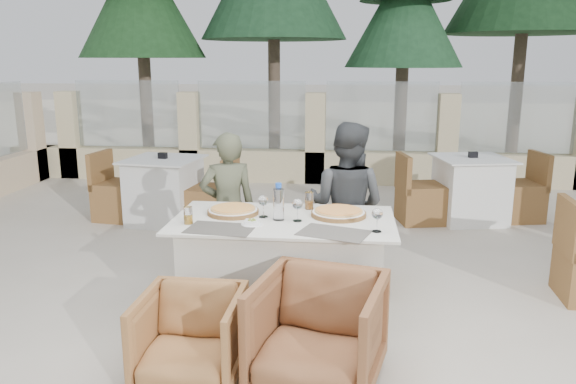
# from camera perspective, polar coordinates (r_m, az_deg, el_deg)

# --- Properties ---
(ground) EXTENTS (80.00, 80.00, 0.00)m
(ground) POSITION_cam_1_polar(r_m,az_deg,el_deg) (4.35, -1.17, -12.51)
(ground) COLOR beige
(ground) RESTS_ON ground
(sand_patch) EXTENTS (30.00, 16.00, 0.01)m
(sand_patch) POSITION_cam_1_polar(r_m,az_deg,el_deg) (17.99, 4.54, 7.25)
(sand_patch) COLOR #F9EBCC
(sand_patch) RESTS_ON ground
(perimeter_wall_far) EXTENTS (10.00, 0.34, 1.60)m
(perimeter_wall_far) POSITION_cam_1_polar(r_m,az_deg,el_deg) (8.77, 2.81, 6.13)
(perimeter_wall_far) COLOR beige
(perimeter_wall_far) RESTS_ON ground
(pine_far_left) EXTENTS (2.42, 2.42, 5.50)m
(pine_far_left) POSITION_cam_1_polar(r_m,az_deg,el_deg) (11.63, -14.68, 17.13)
(pine_far_left) COLOR #1F4821
(pine_far_left) RESTS_ON ground
(pine_centre) EXTENTS (2.20, 2.20, 5.00)m
(pine_centre) POSITION_cam_1_polar(r_m,az_deg,el_deg) (11.14, 11.73, 16.17)
(pine_centre) COLOR #214E2C
(pine_centre) RESTS_ON ground
(dining_table) EXTENTS (1.60, 0.90, 0.77)m
(dining_table) POSITION_cam_1_polar(r_m,az_deg,el_deg) (4.19, -0.44, -7.82)
(dining_table) COLOR beige
(dining_table) RESTS_ON ground
(placemat_near_left) EXTENTS (0.48, 0.35, 0.00)m
(placemat_near_left) POSITION_cam_1_polar(r_m,az_deg,el_deg) (3.86, -6.85, -3.71)
(placemat_near_left) COLOR #524D46
(placemat_near_left) RESTS_ON dining_table
(placemat_near_right) EXTENTS (0.52, 0.43, 0.00)m
(placemat_near_right) POSITION_cam_1_polar(r_m,az_deg,el_deg) (3.75, 4.68, -4.15)
(placemat_near_right) COLOR #5F5951
(placemat_near_right) RESTS_ON dining_table
(pizza_left) EXTENTS (0.43, 0.43, 0.05)m
(pizza_left) POSITION_cam_1_polar(r_m,az_deg,el_deg) (4.22, -5.61, -1.87)
(pizza_left) COLOR orange
(pizza_left) RESTS_ON dining_table
(pizza_right) EXTENTS (0.46, 0.46, 0.05)m
(pizza_right) POSITION_cam_1_polar(r_m,az_deg,el_deg) (4.15, 5.16, -2.09)
(pizza_right) COLOR orange
(pizza_right) RESTS_ON dining_table
(water_bottle) EXTENTS (0.10, 0.10, 0.27)m
(water_bottle) POSITION_cam_1_polar(r_m,az_deg,el_deg) (4.01, -0.97, -0.98)
(water_bottle) COLOR #BFDFFC
(water_bottle) RESTS_ON dining_table
(wine_glass_centre) EXTENTS (0.09, 0.09, 0.18)m
(wine_glass_centre) POSITION_cam_1_polar(r_m,az_deg,el_deg) (4.09, -2.54, -1.33)
(wine_glass_centre) COLOR white
(wine_glass_centre) RESTS_ON dining_table
(wine_glass_near) EXTENTS (0.09, 0.09, 0.18)m
(wine_glass_near) POSITION_cam_1_polar(r_m,az_deg,el_deg) (3.98, 0.97, -1.71)
(wine_glass_near) COLOR white
(wine_glass_near) RESTS_ON dining_table
(wine_glass_corner) EXTENTS (0.09, 0.09, 0.18)m
(wine_glass_corner) POSITION_cam_1_polar(r_m,az_deg,el_deg) (3.79, 9.04, -2.69)
(wine_glass_corner) COLOR silver
(wine_glass_corner) RESTS_ON dining_table
(beer_glass_left) EXTENTS (0.08, 0.08, 0.12)m
(beer_glass_left) POSITION_cam_1_polar(r_m,az_deg,el_deg) (3.99, -10.11, -2.35)
(beer_glass_left) COLOR gold
(beer_glass_left) RESTS_ON dining_table
(beer_glass_right) EXTENTS (0.08, 0.08, 0.13)m
(beer_glass_right) POSITION_cam_1_polar(r_m,az_deg,el_deg) (4.32, 2.17, -0.88)
(beer_glass_right) COLOR #C06F1B
(beer_glass_right) RESTS_ON dining_table
(olive_dish) EXTENTS (0.14, 0.14, 0.04)m
(olive_dish) POSITION_cam_1_polar(r_m,az_deg,el_deg) (3.92, -3.69, -3.05)
(olive_dish) COLOR white
(olive_dish) RESTS_ON dining_table
(armchair_far_left) EXTENTS (0.76, 0.77, 0.63)m
(armchair_far_left) POSITION_cam_1_polar(r_m,az_deg,el_deg) (4.91, -4.20, -5.51)
(armchair_far_left) COLOR olive
(armchair_far_left) RESTS_ON ground
(armchair_far_right) EXTENTS (0.72, 0.74, 0.65)m
(armchair_far_right) POSITION_cam_1_polar(r_m,az_deg,el_deg) (4.86, 4.22, -5.56)
(armchair_far_right) COLOR olive
(armchair_far_right) RESTS_ON ground
(armchair_near_left) EXTENTS (0.61, 0.62, 0.56)m
(armchair_near_left) POSITION_cam_1_polar(r_m,az_deg,el_deg) (3.50, -9.87, -14.35)
(armchair_near_left) COLOR #9C6838
(armchair_near_left) RESTS_ON ground
(armchair_near_right) EXTENTS (0.86, 0.88, 0.67)m
(armchair_near_right) POSITION_cam_1_polar(r_m,az_deg,el_deg) (3.40, 3.06, -14.04)
(armchair_near_right) COLOR brown
(armchair_near_right) RESTS_ON ground
(diner_left) EXTENTS (0.56, 0.46, 1.31)m
(diner_left) POSITION_cam_1_polar(r_m,az_deg,el_deg) (4.82, -6.10, -1.66)
(diner_left) COLOR #50543D
(diner_left) RESTS_ON ground
(diner_right) EXTENTS (0.83, 0.75, 1.41)m
(diner_right) POSITION_cam_1_polar(r_m,az_deg,el_deg) (4.72, 5.95, -1.41)
(diner_right) COLOR #3C3F42
(diner_right) RESTS_ON ground
(bg_table_a) EXTENTS (1.74, 1.03, 0.77)m
(bg_table_a) POSITION_cam_1_polar(r_m,az_deg,el_deg) (6.78, -12.44, 0.13)
(bg_table_a) COLOR silver
(bg_table_a) RESTS_ON ground
(bg_table_b) EXTENTS (1.77, 1.12, 0.77)m
(bg_table_b) POSITION_cam_1_polar(r_m,az_deg,el_deg) (7.03, 18.04, 0.25)
(bg_table_b) COLOR white
(bg_table_b) RESTS_ON ground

